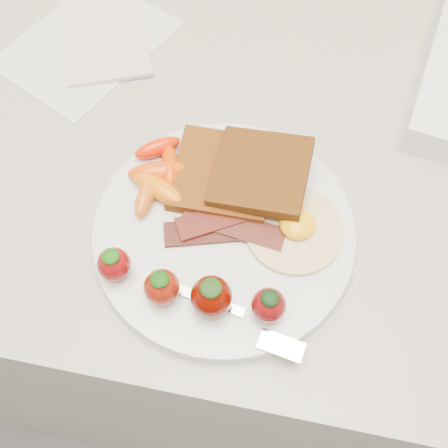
# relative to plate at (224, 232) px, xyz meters

# --- Properties ---
(counter) EXTENTS (2.00, 0.60, 0.90)m
(counter) POSITION_rel_plate_xyz_m (0.01, 0.13, -0.46)
(counter) COLOR gray
(counter) RESTS_ON ground
(plate) EXTENTS (0.27, 0.27, 0.02)m
(plate) POSITION_rel_plate_xyz_m (0.00, 0.00, 0.00)
(plate) COLOR silver
(plate) RESTS_ON counter
(toast_lower) EXTENTS (0.10, 0.10, 0.01)m
(toast_lower) POSITION_rel_plate_xyz_m (-0.01, 0.06, 0.02)
(toast_lower) COLOR #50290C
(toast_lower) RESTS_ON plate
(toast_upper) EXTENTS (0.10, 0.10, 0.02)m
(toast_upper) POSITION_rel_plate_xyz_m (0.03, 0.06, 0.03)
(toast_upper) COLOR black
(toast_upper) RESTS_ON toast_lower
(fried_egg) EXTENTS (0.11, 0.11, 0.02)m
(fried_egg) POSITION_rel_plate_xyz_m (0.07, 0.01, 0.01)
(fried_egg) COLOR beige
(fried_egg) RESTS_ON plate
(bacon_strips) EXTENTS (0.13, 0.09, 0.01)m
(bacon_strips) POSITION_rel_plate_xyz_m (0.00, 0.00, 0.01)
(bacon_strips) COLOR black
(bacon_strips) RESTS_ON plate
(baby_carrots) EXTENTS (0.07, 0.11, 0.02)m
(baby_carrots) POSITION_rel_plate_xyz_m (-0.08, 0.04, 0.02)
(baby_carrots) COLOR #DA4306
(baby_carrots) RESTS_ON plate
(strawberries) EXTENTS (0.18, 0.05, 0.05)m
(strawberries) POSITION_rel_plate_xyz_m (-0.02, -0.08, 0.03)
(strawberries) COLOR maroon
(strawberries) RESTS_ON plate
(fork) EXTENTS (0.16, 0.06, 0.00)m
(fork) POSITION_rel_plate_xyz_m (0.03, -0.09, 0.01)
(fork) COLOR white
(fork) RESTS_ON plate
(paper_sheet) EXTENTS (0.23, 0.25, 0.00)m
(paper_sheet) POSITION_rel_plate_xyz_m (-0.23, 0.24, -0.01)
(paper_sheet) COLOR beige
(paper_sheet) RESTS_ON counter
(notepad) EXTENTS (0.16, 0.18, 0.01)m
(notepad) POSITION_rel_plate_xyz_m (-0.21, 0.25, -0.00)
(notepad) COLOR beige
(notepad) RESTS_ON paper_sheet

